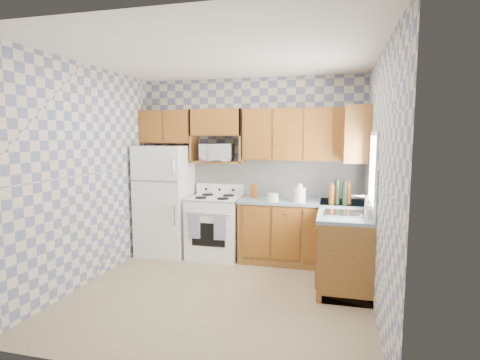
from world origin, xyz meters
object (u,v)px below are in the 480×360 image
microwave (217,152)px  electric_kettle (300,195)px  refrigerator (165,200)px  stove_body (215,227)px

microwave → electric_kettle: 1.42m
electric_kettle → refrigerator: bearing=176.6°
electric_kettle → microwave: bearing=168.3°
refrigerator → electric_kettle: 2.09m
refrigerator → stove_body: size_ratio=1.87×
microwave → stove_body: bearing=-91.6°
microwave → electric_kettle: size_ratio=2.35×
refrigerator → electric_kettle: (2.08, -0.12, 0.18)m
stove_body → microwave: 1.14m
refrigerator → microwave: size_ratio=3.52×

